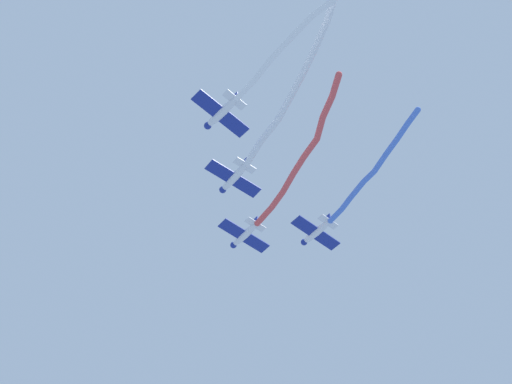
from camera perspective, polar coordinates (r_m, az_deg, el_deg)
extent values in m
ellipsoid|color=silver|center=(83.31, -0.98, -3.76)|extent=(5.00, 1.06, 1.02)
sphere|color=navy|center=(84.58, -2.00, -4.69)|extent=(0.87, 0.87, 0.87)
ellipsoid|color=#1E2847|center=(83.92, -1.25, -3.84)|extent=(1.25, 0.69, 0.54)
cube|color=navy|center=(83.30, -1.06, -3.89)|extent=(1.76, 7.27, 0.14)
cube|color=silver|center=(82.30, -0.06, -2.88)|extent=(0.97, 2.84, 0.11)
cube|color=navy|center=(82.75, -0.11, -2.68)|extent=(1.13, 0.14, 1.41)
cylinder|color=#DB4C4C|center=(81.39, 0.75, -2.08)|extent=(3.05, 0.80, 1.12)
cylinder|color=#DB4C4C|center=(79.88, 1.88, -0.68)|extent=(3.13, 1.37, 1.03)
cylinder|color=#DB4C4C|center=(78.33, 2.84, 0.81)|extent=(2.98, 1.41, 1.01)
cylinder|color=#DB4C4C|center=(77.14, 3.76, 2.34)|extent=(2.72, 1.26, 0.93)
cylinder|color=#DB4C4C|center=(75.86, 4.80, 3.87)|extent=(3.10, 1.29, 0.85)
cylinder|color=#DB4C4C|center=(74.56, 5.65, 5.62)|extent=(2.91, 1.97, 1.08)
cylinder|color=#DB4C4C|center=(73.57, 6.32, 7.47)|extent=(2.83, 1.55, 1.11)
cylinder|color=#DB4C4C|center=(72.40, 7.01, 9.28)|extent=(2.91, 2.03, 1.01)
sphere|color=#DB4C4C|center=(81.98, 0.11, -2.79)|extent=(0.74, 0.74, 0.74)
sphere|color=#DB4C4C|center=(80.81, 1.40, -1.36)|extent=(0.74, 0.74, 0.74)
sphere|color=#DB4C4C|center=(78.98, 2.38, 0.01)|extent=(0.74, 0.74, 0.74)
sphere|color=#DB4C4C|center=(77.70, 3.30, 1.61)|extent=(0.74, 0.74, 0.74)
sphere|color=#DB4C4C|center=(76.60, 4.22, 3.08)|extent=(0.74, 0.74, 0.74)
sphere|color=#DB4C4C|center=(75.15, 5.39, 4.67)|extent=(0.74, 0.74, 0.74)
sphere|color=#DB4C4C|center=(74.00, 5.91, 6.58)|extent=(0.74, 0.74, 0.74)
sphere|color=#DB4C4C|center=(73.15, 6.73, 8.37)|extent=(0.74, 0.74, 0.74)
sphere|color=#DB4C4C|center=(71.67, 7.31, 10.21)|extent=(0.74, 0.74, 0.74)
ellipsoid|color=silver|center=(77.55, -1.93, 1.31)|extent=(5.02, 1.16, 1.02)
sphere|color=navy|center=(78.75, -2.95, 0.20)|extent=(0.89, 0.89, 0.87)
ellipsoid|color=#1E2847|center=(78.16, -2.19, 1.18)|extent=(1.27, 0.72, 0.54)
cube|color=navy|center=(77.52, -2.00, 1.17)|extent=(1.91, 7.30, 0.14)
cube|color=silver|center=(76.61, -1.00, 2.35)|extent=(1.03, 2.86, 0.11)
cube|color=navy|center=(77.09, -1.04, 2.53)|extent=(1.14, 0.17, 1.41)
cylinder|color=white|center=(75.69, -0.20, 3.48)|extent=(3.51, 1.29, 1.32)
cylinder|color=white|center=(74.50, 1.17, 5.42)|extent=(3.42, 0.99, 1.03)
cylinder|color=white|center=(73.53, 2.46, 7.30)|extent=(3.09, 1.31, 1.35)
cylinder|color=white|center=(72.85, 3.59, 9.33)|extent=(3.35, 1.40, 1.50)
cylinder|color=white|center=(72.29, 4.72, 11.48)|extent=(3.27, 1.49, 1.46)
cylinder|color=white|center=(71.56, 5.79, 13.71)|extent=(3.42, 1.82, 1.02)
cylinder|color=white|center=(70.62, 6.70, 15.97)|extent=(3.07, 2.01, 0.84)
sphere|color=white|center=(76.30, -0.82, 2.48)|extent=(0.78, 0.78, 0.78)
sphere|color=white|center=(75.11, 0.42, 4.50)|extent=(0.78, 0.78, 0.78)
sphere|color=white|center=(73.91, 1.93, 6.35)|extent=(0.78, 0.78, 0.78)
sphere|color=white|center=(73.17, 3.01, 8.26)|extent=(0.78, 0.78, 0.78)
sphere|color=white|center=(72.57, 4.18, 10.41)|extent=(0.78, 0.78, 0.78)
sphere|color=white|center=(72.05, 5.27, 12.56)|extent=(0.78, 0.78, 0.78)
sphere|color=white|center=(71.11, 6.33, 14.88)|extent=(0.78, 0.78, 0.78)
ellipsoid|color=silver|center=(83.74, 5.37, -3.50)|extent=(5.01, 1.15, 1.02)
sphere|color=navy|center=(84.82, 4.25, -4.43)|extent=(0.89, 0.89, 0.87)
ellipsoid|color=#1E2847|center=(84.31, 5.06, -3.57)|extent=(1.26, 0.71, 0.54)
cube|color=navy|center=(83.72, 5.30, -3.63)|extent=(1.89, 7.30, 0.14)
cube|color=silver|center=(82.91, 6.37, -2.63)|extent=(1.03, 2.86, 0.11)
cube|color=navy|center=(83.36, 6.29, -2.43)|extent=(1.14, 0.17, 1.41)
cylinder|color=#4C75DB|center=(82.33, 7.06, -2.03)|extent=(2.22, 0.72, 1.03)
cylinder|color=#4C75DB|center=(81.74, 7.97, -0.97)|extent=(2.19, 0.90, 1.07)
cylinder|color=#4C75DB|center=(81.06, 8.92, 0.24)|extent=(2.67, 0.92, 1.08)
cylinder|color=#4C75DB|center=(80.40, 9.92, 1.35)|extent=(1.95, 0.72, 0.80)
cylinder|color=#4C75DB|center=(79.72, 10.89, 2.55)|extent=(2.78, 1.18, 1.08)
cylinder|color=#4C75DB|center=(79.03, 11.85, 3.93)|extent=(2.36, 1.04, 0.98)
cylinder|color=#4C75DB|center=(78.49, 12.74, 5.20)|extent=(2.37, 1.09, 1.04)
cylinder|color=#4C75DB|center=(77.83, 13.62, 6.44)|extent=(2.29, 1.19, 0.74)
sphere|color=#4C75DB|center=(82.63, 6.57, -2.53)|extent=(0.69, 0.69, 0.69)
sphere|color=#4C75DB|center=(82.04, 7.55, -1.52)|extent=(0.69, 0.69, 0.69)
sphere|color=#4C75DB|center=(81.44, 8.38, -0.43)|extent=(0.69, 0.69, 0.69)
sphere|color=#4C75DB|center=(80.70, 9.46, 0.91)|extent=(0.69, 0.69, 0.69)
sphere|color=#4C75DB|center=(80.11, 10.38, 1.81)|extent=(0.69, 0.69, 0.69)
sphere|color=#4C75DB|center=(79.34, 11.39, 3.30)|extent=(0.69, 0.69, 0.69)
sphere|color=#4C75DB|center=(78.75, 12.30, 4.55)|extent=(0.69, 0.69, 0.69)
sphere|color=#4C75DB|center=(78.24, 13.18, 5.85)|extent=(0.69, 0.69, 0.69)
sphere|color=#4C75DB|center=(77.43, 14.07, 7.04)|extent=(0.69, 0.69, 0.69)
ellipsoid|color=silver|center=(72.25, -3.03, 7.01)|extent=(5.05, 1.41, 1.02)
sphere|color=navy|center=(73.26, -4.27, 5.84)|extent=(0.93, 0.93, 0.87)
ellipsoid|color=#1E2847|center=(72.84, -3.35, 6.86)|extent=(1.30, 0.78, 0.54)
cube|color=navy|center=(72.21, -3.12, 6.87)|extent=(2.27, 7.37, 0.14)
cube|color=silver|center=(71.50, -1.90, 8.10)|extent=(1.17, 2.90, 0.11)
cube|color=navy|center=(72.00, -1.94, 8.26)|extent=(1.14, 0.23, 1.41)
cylinder|color=white|center=(70.73, -0.91, 9.03)|extent=(2.95, 0.78, 0.78)
cylinder|color=white|center=(70.11, 0.59, 10.71)|extent=(2.85, 0.68, 1.33)
cylinder|color=white|center=(69.81, 2.15, 12.45)|extent=(3.03, 0.88, 1.20)
cylinder|color=white|center=(69.38, 4.00, 14.27)|extent=(3.45, 0.88, 0.96)
cylinder|color=white|center=(68.91, 6.13, 15.97)|extent=(3.25, 1.31, 0.73)
sphere|color=white|center=(71.22, -1.68, 8.24)|extent=(0.64, 0.64, 0.64)
sphere|color=white|center=(70.27, -0.12, 9.83)|extent=(0.64, 0.64, 0.64)
sphere|color=white|center=(69.98, 1.31, 11.59)|extent=(0.64, 0.64, 0.64)
sphere|color=white|center=(69.67, 3.00, 13.31)|extent=(0.64, 0.64, 0.64)
sphere|color=white|center=(69.13, 5.02, 15.23)|extent=(0.64, 0.64, 0.64)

